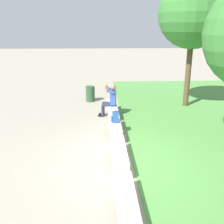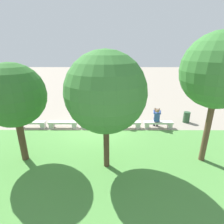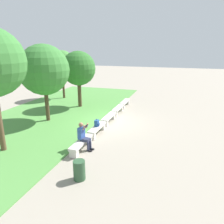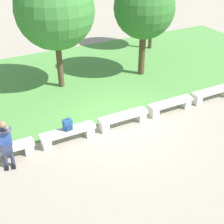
{
  "view_description": "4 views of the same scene",
  "coord_description": "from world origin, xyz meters",
  "px_view_note": "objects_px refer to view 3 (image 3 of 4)",
  "views": [
    {
      "loc": [
        6.26,
        -0.46,
        3.51
      ],
      "look_at": [
        -1.8,
        -0.1,
        0.88
      ],
      "focal_mm": 42.0,
      "sensor_mm": 36.0,
      "label": 1
    },
    {
      "loc": [
        -1.16,
        10.34,
        4.86
      ],
      "look_at": [
        -1.12,
        -0.62,
        0.88
      ],
      "focal_mm": 28.0,
      "sensor_mm": 36.0,
      "label": 2
    },
    {
      "loc": [
        -12.62,
        -4.24,
        4.71
      ],
      "look_at": [
        -0.9,
        -0.5,
        0.99
      ],
      "focal_mm": 35.0,
      "sensor_mm": 36.0,
      "label": 3
    },
    {
      "loc": [
        -4.6,
        -8.04,
        6.19
      ],
      "look_at": [
        -0.65,
        -0.42,
        0.96
      ],
      "focal_mm": 50.0,
      "sensor_mm": 36.0,
      "label": 4
    }
  ],
  "objects_px": {
    "person_photographer": "(83,135)",
    "backpack": "(97,123)",
    "bench_main": "(81,144)",
    "trash_bin": "(79,170)",
    "bench_near": "(97,129)",
    "tree_right_background": "(44,70)",
    "bench_end": "(125,103)",
    "tree_far_back": "(78,69)",
    "bench_far": "(118,109)",
    "tree_left_background": "(62,63)",
    "bench_mid": "(109,118)"
  },
  "relations": [
    {
      "from": "backpack",
      "to": "tree_right_background",
      "type": "relative_size",
      "value": 0.09
    },
    {
      "from": "bench_near",
      "to": "backpack",
      "type": "bearing_deg",
      "value": 38.58
    },
    {
      "from": "bench_end",
      "to": "backpack",
      "type": "distance_m",
      "value": 6.15
    },
    {
      "from": "bench_near",
      "to": "tree_far_back",
      "type": "xyz_separation_m",
      "value": [
        4.96,
        3.44,
        2.75
      ]
    },
    {
      "from": "bench_near",
      "to": "bench_end",
      "type": "xyz_separation_m",
      "value": [
        6.17,
        0.0,
        0.0
      ]
    },
    {
      "from": "bench_near",
      "to": "trash_bin",
      "type": "relative_size",
      "value": 2.47
    },
    {
      "from": "bench_far",
      "to": "tree_left_background",
      "type": "distance_m",
      "value": 7.56
    },
    {
      "from": "bench_main",
      "to": "person_photographer",
      "type": "height_order",
      "value": "person_photographer"
    },
    {
      "from": "bench_main",
      "to": "bench_far",
      "type": "relative_size",
      "value": 1.0
    },
    {
      "from": "tree_far_back",
      "to": "trash_bin",
      "type": "distance_m",
      "value": 10.56
    },
    {
      "from": "person_photographer",
      "to": "tree_left_background",
      "type": "bearing_deg",
      "value": 34.34
    },
    {
      "from": "bench_end",
      "to": "tree_right_background",
      "type": "xyz_separation_m",
      "value": [
        -5.01,
        3.92,
        3.0
      ]
    },
    {
      "from": "bench_mid",
      "to": "tree_left_background",
      "type": "relative_size",
      "value": 0.42
    },
    {
      "from": "trash_bin",
      "to": "bench_far",
      "type": "bearing_deg",
      "value": 6.62
    },
    {
      "from": "tree_far_back",
      "to": "bench_far",
      "type": "bearing_deg",
      "value": -103.8
    },
    {
      "from": "bench_end",
      "to": "tree_far_back",
      "type": "height_order",
      "value": "tree_far_back"
    },
    {
      "from": "bench_main",
      "to": "backpack",
      "type": "relative_size",
      "value": 4.32
    },
    {
      "from": "bench_main",
      "to": "person_photographer",
      "type": "distance_m",
      "value": 0.46
    },
    {
      "from": "bench_mid",
      "to": "bench_end",
      "type": "distance_m",
      "value": 4.11
    },
    {
      "from": "person_photographer",
      "to": "backpack",
      "type": "bearing_deg",
      "value": 2.73
    },
    {
      "from": "bench_near",
      "to": "person_photographer",
      "type": "height_order",
      "value": "person_photographer"
    },
    {
      "from": "person_photographer",
      "to": "tree_far_back",
      "type": "relative_size",
      "value": 0.3
    },
    {
      "from": "tree_right_background",
      "to": "person_photographer",
      "type": "bearing_deg",
      "value": -127.69
    },
    {
      "from": "backpack",
      "to": "trash_bin",
      "type": "distance_m",
      "value": 4.4
    },
    {
      "from": "bench_end",
      "to": "backpack",
      "type": "bearing_deg",
      "value": 179.84
    },
    {
      "from": "trash_bin",
      "to": "bench_mid",
      "type": "bearing_deg",
      "value": 8.74
    },
    {
      "from": "bench_end",
      "to": "trash_bin",
      "type": "distance_m",
      "value": 10.47
    },
    {
      "from": "bench_near",
      "to": "tree_far_back",
      "type": "height_order",
      "value": "tree_far_back"
    },
    {
      "from": "bench_near",
      "to": "tree_left_background",
      "type": "xyz_separation_m",
      "value": [
        7.28,
        6.22,
        2.92
      ]
    },
    {
      "from": "bench_near",
      "to": "bench_mid",
      "type": "distance_m",
      "value": 2.06
    },
    {
      "from": "bench_main",
      "to": "backpack",
      "type": "bearing_deg",
      "value": 0.46
    },
    {
      "from": "bench_mid",
      "to": "tree_right_background",
      "type": "bearing_deg",
      "value": 102.93
    },
    {
      "from": "person_photographer",
      "to": "tree_right_background",
      "type": "relative_size",
      "value": 0.27
    },
    {
      "from": "backpack",
      "to": "tree_left_background",
      "type": "distance_m",
      "value": 9.89
    },
    {
      "from": "tree_right_background",
      "to": "tree_far_back",
      "type": "distance_m",
      "value": 3.84
    },
    {
      "from": "bench_far",
      "to": "bench_end",
      "type": "bearing_deg",
      "value": 0.0
    },
    {
      "from": "tree_left_background",
      "to": "tree_far_back",
      "type": "distance_m",
      "value": 3.62
    },
    {
      "from": "bench_near",
      "to": "backpack",
      "type": "height_order",
      "value": "backpack"
    },
    {
      "from": "bench_main",
      "to": "trash_bin",
      "type": "relative_size",
      "value": 2.47
    },
    {
      "from": "person_photographer",
      "to": "bench_end",
      "type": "bearing_deg",
      "value": 0.54
    },
    {
      "from": "bench_near",
      "to": "bench_mid",
      "type": "relative_size",
      "value": 1.0
    },
    {
      "from": "bench_main",
      "to": "person_photographer",
      "type": "bearing_deg",
      "value": -32.33
    },
    {
      "from": "bench_far",
      "to": "trash_bin",
      "type": "relative_size",
      "value": 2.47
    },
    {
      "from": "bench_mid",
      "to": "person_photographer",
      "type": "height_order",
      "value": "person_photographer"
    },
    {
      "from": "bench_end",
      "to": "person_photographer",
      "type": "distance_m",
      "value": 8.11
    },
    {
      "from": "tree_far_back",
      "to": "bench_mid",
      "type": "bearing_deg",
      "value": -130.13
    },
    {
      "from": "bench_mid",
      "to": "tree_far_back",
      "type": "relative_size",
      "value": 0.42
    },
    {
      "from": "person_photographer",
      "to": "tree_left_background",
      "type": "xyz_separation_m",
      "value": [
        9.21,
        6.29,
        2.48
      ]
    },
    {
      "from": "bench_end",
      "to": "bench_main",
      "type": "bearing_deg",
      "value": 180.0
    },
    {
      "from": "bench_near",
      "to": "tree_far_back",
      "type": "relative_size",
      "value": 0.42
    }
  ]
}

